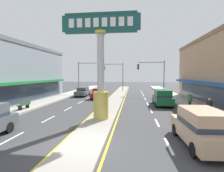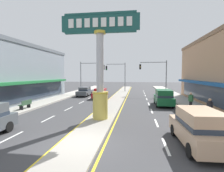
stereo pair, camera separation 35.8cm
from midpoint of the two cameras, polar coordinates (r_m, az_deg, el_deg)
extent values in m
plane|color=#3A3A3D|center=(9.77, -9.01, -18.31)|extent=(160.00, 160.00, 0.00)
cube|color=gray|center=(27.02, 2.30, -3.94)|extent=(2.15, 52.00, 0.14)
cube|color=#ADA89E|center=(27.57, -17.46, -3.91)|extent=(2.94, 60.00, 0.18)
cube|color=#ADA89E|center=(25.73, 22.59, -4.56)|extent=(2.94, 60.00, 0.18)
cube|color=silver|center=(12.05, -29.38, -14.41)|extent=(0.14, 2.20, 0.01)
cube|color=silver|center=(15.62, -19.38, -10.02)|extent=(0.14, 2.20, 0.01)
cube|color=silver|center=(19.54, -13.38, -7.17)|extent=(0.14, 2.20, 0.01)
cube|color=silver|center=(23.63, -9.46, -5.25)|extent=(0.14, 2.20, 0.01)
cube|color=silver|center=(27.81, -6.72, -3.88)|extent=(0.14, 2.20, 0.01)
cube|color=silver|center=(32.05, -4.71, -2.87)|extent=(0.14, 2.20, 0.01)
cube|color=silver|center=(36.33, -3.17, -2.09)|extent=(0.14, 2.20, 0.01)
cube|color=silver|center=(40.63, -1.96, -1.47)|extent=(0.14, 2.20, 0.01)
cube|color=silver|center=(9.90, 18.17, -18.11)|extent=(0.14, 2.20, 0.01)
cube|color=silver|center=(14.03, 14.97, -11.50)|extent=(0.14, 2.20, 0.01)
cube|color=silver|center=(18.29, 13.31, -7.92)|extent=(0.14, 2.20, 0.01)
cube|color=silver|center=(22.61, 12.30, -5.69)|extent=(0.14, 2.20, 0.01)
cube|color=silver|center=(26.95, 11.61, -4.17)|extent=(0.14, 2.20, 0.01)
cube|color=silver|center=(31.31, 11.12, -3.08)|extent=(0.14, 2.20, 0.01)
cube|color=silver|center=(35.67, 10.75, -2.25)|extent=(0.14, 2.20, 0.01)
cube|color=silver|center=(40.05, 10.46, -1.61)|extent=(0.14, 2.20, 0.01)
cube|color=yellow|center=(27.18, -0.34, -4.03)|extent=(0.12, 52.00, 0.01)
cube|color=yellow|center=(26.94, 4.96, -4.12)|extent=(0.12, 52.00, 0.01)
cylinder|color=gold|center=(14.07, -3.10, -6.52)|extent=(1.19, 1.19, 2.04)
cylinder|color=gold|center=(13.92, -3.12, -2.14)|extent=(1.25, 1.25, 0.12)
cylinder|color=#B7B7BC|center=(13.88, -3.15, 7.64)|extent=(0.58, 0.58, 4.86)
cylinder|color=gold|center=(14.24, -3.19, 17.04)|extent=(0.93, 0.93, 0.20)
cube|color=#194C47|center=(14.42, -3.20, 19.83)|extent=(6.13, 0.24, 1.24)
cube|color=#194C47|center=(14.63, -3.21, 22.47)|extent=(5.64, 0.29, 0.16)
cube|color=#194C47|center=(14.24, -3.19, 17.12)|extent=(5.64, 0.29, 0.16)
cube|color=white|center=(14.88, -12.48, 19.24)|extent=(0.42, 0.06, 0.68)
cube|color=white|center=(14.67, -9.96, 19.50)|extent=(0.42, 0.06, 0.68)
cube|color=white|center=(14.50, -7.35, 19.72)|extent=(0.42, 0.06, 0.68)
cube|color=white|center=(14.34, -4.68, 19.91)|extent=(0.42, 0.06, 0.68)
cube|color=white|center=(14.22, -1.95, 20.07)|extent=(0.42, 0.06, 0.68)
cube|color=white|center=(14.13, 0.82, 20.18)|extent=(0.42, 0.06, 0.68)
cube|color=white|center=(14.06, 3.63, 20.25)|extent=(0.42, 0.06, 0.68)
cube|color=white|center=(14.03, 6.46, 20.28)|extent=(0.42, 0.06, 0.68)
cube|color=gray|center=(27.48, -31.49, 2.97)|extent=(9.00, 18.75, 7.14)
cube|color=slate|center=(27.73, -31.75, 10.83)|extent=(9.18, 19.13, 0.45)
cube|color=#1E7038|center=(24.64, -22.51, 1.31)|extent=(0.90, 15.94, 0.30)
cube|color=#283342|center=(24.93, -23.25, -1.57)|extent=(0.08, 15.38, 2.00)
cube|color=#195193|center=(22.14, 28.13, 0.91)|extent=(0.90, 19.95, 0.30)
cube|color=#283342|center=(22.37, 29.02, -2.30)|extent=(0.08, 19.25, 2.00)
cylinder|color=slate|center=(35.02, -9.83, 2.72)|extent=(0.16, 0.16, 6.20)
cylinder|color=slate|center=(34.45, -6.20, 7.40)|extent=(4.62, 0.12, 0.12)
cube|color=black|center=(33.75, -2.43, 6.12)|extent=(0.32, 0.24, 0.92)
sphere|color=black|center=(33.63, -2.47, 6.64)|extent=(0.17, 0.17, 0.17)
sphere|color=yellow|center=(33.61, -2.47, 6.13)|extent=(0.17, 0.17, 0.17)
sphere|color=black|center=(33.60, -2.47, 5.62)|extent=(0.17, 0.17, 0.17)
cylinder|color=slate|center=(32.84, 17.53, 2.55)|extent=(0.16, 0.16, 6.20)
cylinder|color=slate|center=(32.61, 13.58, 7.53)|extent=(4.62, 0.12, 0.12)
cube|color=black|center=(32.27, 9.48, 6.18)|extent=(0.32, 0.24, 0.92)
sphere|color=black|center=(32.14, 9.49, 6.73)|extent=(0.17, 0.17, 0.17)
sphere|color=yellow|center=(32.13, 9.49, 6.20)|extent=(0.17, 0.17, 0.17)
sphere|color=black|center=(32.12, 9.48, 5.66)|extent=(0.17, 0.17, 0.17)
cylinder|color=slate|center=(37.17, 4.54, 2.82)|extent=(0.16, 0.16, 6.20)
cylinder|color=slate|center=(37.41, 1.51, 7.12)|extent=(3.96, 0.12, 0.12)
cube|color=black|center=(37.49, -1.55, 5.88)|extent=(0.32, 0.24, 0.92)
sphere|color=black|center=(37.37, -1.58, 6.34)|extent=(0.17, 0.17, 0.17)
sphere|color=black|center=(37.35, -1.58, 5.88)|extent=(0.17, 0.17, 0.17)
sphere|color=#19D83F|center=(37.34, -1.58, 5.42)|extent=(0.17, 0.17, 0.17)
cube|color=#4C5156|center=(30.42, -8.62, -2.12)|extent=(1.82, 4.32, 0.66)
cube|color=#4C5156|center=(30.53, -8.54, -0.91)|extent=(1.58, 2.17, 0.60)
cube|color=#283342|center=(30.54, -8.54, -1.25)|extent=(1.61, 2.19, 0.24)
cylinder|color=black|center=(28.96, -7.79, -2.98)|extent=(0.23, 0.62, 0.62)
cylinder|color=black|center=(29.42, -10.84, -2.91)|extent=(0.23, 0.62, 0.62)
cylinder|color=black|center=(31.52, -6.53, -2.43)|extent=(0.23, 0.62, 0.62)
cylinder|color=black|center=(31.95, -9.35, -2.37)|extent=(0.23, 0.62, 0.62)
cylinder|color=black|center=(13.11, -29.94, -11.44)|extent=(0.24, 0.69, 0.68)
cube|color=#14562D|center=(21.72, 16.87, -4.29)|extent=(1.95, 4.62, 0.80)
cube|color=#14562D|center=(21.45, 16.98, -2.24)|extent=(1.70, 2.87, 0.80)
cube|color=#283342|center=(21.48, 16.96, -2.98)|extent=(1.74, 2.90, 0.24)
cylinder|color=black|center=(23.07, 14.19, -4.68)|extent=(0.23, 0.68, 0.68)
cylinder|color=black|center=(23.30, 18.49, -4.68)|extent=(0.23, 0.68, 0.68)
cylinder|color=black|center=(20.27, 14.96, -5.85)|extent=(0.23, 0.68, 0.68)
cylinder|color=black|center=(20.53, 19.84, -5.82)|extent=(0.23, 0.68, 0.68)
cube|color=tan|center=(10.32, 27.28, -13.33)|extent=(2.13, 4.69, 0.80)
cube|color=tan|center=(9.96, 27.82, -9.21)|extent=(1.81, 2.93, 0.80)
cube|color=#283342|center=(10.02, 27.77, -10.77)|extent=(1.85, 2.96, 0.24)
cylinder|color=black|center=(11.45, 20.30, -13.35)|extent=(0.25, 0.69, 0.68)
cylinder|color=black|center=(12.01, 28.59, -12.76)|extent=(0.25, 0.69, 0.68)
cylinder|color=black|center=(8.88, 25.33, -18.54)|extent=(0.25, 0.69, 0.68)
cube|color=maroon|center=(27.12, -3.49, -2.79)|extent=(1.78, 4.31, 0.66)
cube|color=maroon|center=(27.23, -3.42, -1.43)|extent=(1.56, 2.16, 0.60)
cube|color=#283342|center=(27.24, -3.42, -1.81)|extent=(1.59, 2.18, 0.24)
cylinder|color=black|center=(25.70, -2.33, -3.79)|extent=(0.22, 0.62, 0.62)
cylinder|color=black|center=(26.05, -5.84, -3.71)|extent=(0.22, 0.62, 0.62)
cylinder|color=black|center=(28.30, -1.33, -3.10)|extent=(0.22, 0.62, 0.62)
cylinder|color=black|center=(28.62, -4.53, -3.04)|extent=(0.22, 0.62, 0.62)
cube|color=#2D4C33|center=(20.05, -26.01, -5.39)|extent=(0.48, 1.60, 0.08)
cube|color=#2D4C33|center=(19.90, -25.53, -4.74)|extent=(0.06, 1.60, 0.40)
cube|color=black|center=(19.60, -26.98, -6.38)|extent=(0.38, 0.08, 0.36)
cube|color=black|center=(20.58, -25.05, -5.87)|extent=(0.38, 0.08, 0.36)
cylinder|color=black|center=(18.93, 24.52, -5.87)|extent=(0.14, 0.14, 0.87)
cylinder|color=black|center=(18.97, 24.93, -5.87)|extent=(0.14, 0.14, 0.87)
cube|color=#336B3D|center=(18.85, 24.79, -3.61)|extent=(0.41, 0.45, 0.63)
sphere|color=tan|center=(18.80, 24.82, -2.32)|extent=(0.22, 0.22, 0.22)
cylinder|color=#B7B2AD|center=(15.42, 29.48, -8.23)|extent=(0.14, 0.14, 0.83)
cylinder|color=#B7B2AD|center=(15.47, 29.96, -8.21)|extent=(0.14, 0.14, 0.83)
cube|color=black|center=(15.32, 29.81, -5.53)|extent=(0.34, 0.45, 0.64)
sphere|color=tan|center=(15.26, 29.86, -3.92)|extent=(0.22, 0.22, 0.22)
camera|label=1|loc=(0.18, -89.37, 0.04)|focal=28.08mm
camera|label=2|loc=(0.18, 90.63, -0.04)|focal=28.08mm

